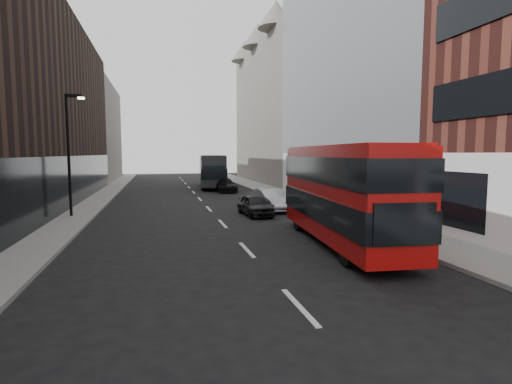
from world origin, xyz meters
TOP-DOWN VIEW (x-y plane):
  - ground at (0.00, 0.00)m, footprint 140.00×140.00m
  - sidewalk_right at (7.50, 25.00)m, footprint 3.00×80.00m
  - sidewalk_left at (-8.00, 25.00)m, footprint 2.00×80.00m
  - building_modern_block at (11.47, 21.00)m, footprint 5.03×22.00m
  - building_victorian at (11.38, 44.00)m, footprint 6.50×24.00m
  - building_left_mid at (-11.50, 30.00)m, footprint 5.00×24.00m
  - building_left_far at (-11.50, 52.00)m, footprint 5.00×20.00m
  - street_lamp at (-8.22, 18.00)m, footprint 1.06×0.22m
  - red_bus at (4.02, 8.04)m, footprint 3.27×10.26m
  - grey_bus at (2.51, 37.32)m, footprint 3.58×11.25m
  - car_a at (2.40, 16.47)m, footprint 1.76×3.89m
  - car_b at (3.90, 18.28)m, footprint 1.95×4.47m
  - car_c at (3.08, 31.81)m, footprint 1.95×4.58m

SIDE VIEW (x-z plane):
  - ground at x=0.00m, z-range 0.00..0.00m
  - sidewalk_right at x=7.50m, z-range 0.00..0.15m
  - sidewalk_left at x=-8.00m, z-range 0.00..0.15m
  - car_a at x=2.40m, z-range 0.00..1.30m
  - car_c at x=3.08m, z-range 0.00..1.32m
  - car_b at x=3.90m, z-range 0.00..1.43m
  - grey_bus at x=2.51m, z-range 0.13..3.71m
  - red_bus at x=4.02m, z-range 0.22..4.31m
  - street_lamp at x=-8.22m, z-range 0.68..7.68m
  - building_left_far at x=-11.50m, z-range 0.00..13.00m
  - building_left_mid at x=-11.50m, z-range 0.00..14.00m
  - building_victorian at x=11.38m, z-range -0.84..20.16m
  - building_modern_block at x=11.47m, z-range -0.10..19.90m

